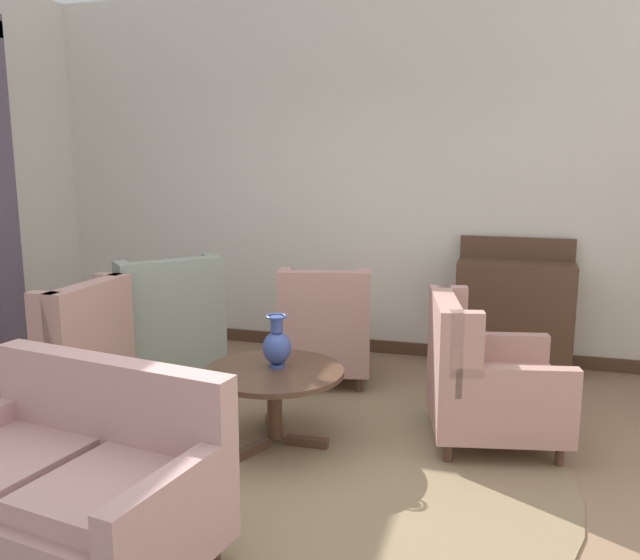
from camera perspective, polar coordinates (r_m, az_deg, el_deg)
The scene contains 12 objects.
ground at distance 4.05m, azimuth -4.48°, elevation -17.30°, with size 9.04×9.04×0.00m, color #896B51.
wall_back at distance 6.32m, azimuth 4.47°, elevation 8.79°, with size 6.61×0.08×3.36m, color silver.
baseboard_back at distance 6.53m, azimuth 4.16°, elevation -5.56°, with size 6.45×0.03×0.12m, color #4C3323.
area_rug at distance 4.29m, azimuth -3.03°, elevation -15.43°, with size 3.47×3.47×0.01m, color #847051.
coffee_table at distance 4.43m, azimuth -3.87°, elevation -8.66°, with size 0.91×0.91×0.52m.
porcelain_vase at distance 4.40m, azimuth -3.67°, elevation -5.55°, with size 0.19×0.19×0.35m.
settee at distance 3.42m, azimuth -20.40°, elevation -16.07°, with size 1.49×1.04×0.92m.
armchair_near_window at distance 5.61m, azimuth 0.46°, elevation -4.45°, with size 0.89×0.99×0.99m.
armchair_beside_settee at distance 4.60m, azimuth 13.80°, elevation -8.33°, with size 0.99×1.00×0.98m.
armchair_foreground_right at distance 5.65m, azimuth -13.06°, elevation -4.35°, with size 1.19×1.19×1.09m.
armchair_back_corner at distance 5.05m, azimuth -20.97°, elevation -6.79°, with size 0.87×0.80×1.04m.
sideboard at distance 6.05m, azimuth 16.10°, elevation -2.52°, with size 0.97×0.42×1.17m.
Camera 1 is at (1.27, -3.33, 1.91)m, focal length 37.75 mm.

